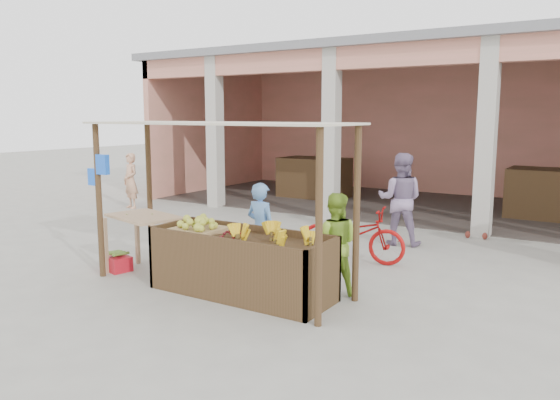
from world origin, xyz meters
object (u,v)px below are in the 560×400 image
Objects in this scene: fruit_stall at (242,267)px; red_crate at (117,263)px; motorcycle at (352,233)px; vendor_blue at (261,227)px; side_table at (144,224)px; vendor_green at (334,241)px.

red_crate is at bearing -177.29° from fruit_stall.
motorcycle is (2.98, 2.51, 0.38)m from red_crate.
vendor_blue reaches higher than fruit_stall.
fruit_stall is 2.47m from motorcycle.
fruit_stall is 2.00× the size of side_table.
side_table is (-1.91, 0.03, 0.39)m from fruit_stall.
vendor_green is 0.79× the size of motorcycle.
side_table is at bearing 123.86° from motorcycle.
vendor_blue is at bearing 106.73° from fruit_stall.
vendor_blue is at bearing 41.07° from side_table.
fruit_stall is at bearing 113.77° from vendor_blue.
vendor_blue is at bearing -27.35° from vendor_green.
vendor_green is (2.96, 0.73, -0.04)m from side_table.
fruit_stall is at bearing 156.75° from motorcycle.
vendor_blue is at bearing 38.00° from red_crate.
fruit_stall is 1.66× the size of vendor_blue.
red_crate is at bearing 31.84° from vendor_blue.
motorcycle is at bearing 53.33° from red_crate.
motorcycle is at bearing 76.58° from fruit_stall.
fruit_stall is 0.99m from vendor_blue.
side_table is 0.85m from red_crate.
red_crate is 0.29× the size of vendor_blue.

